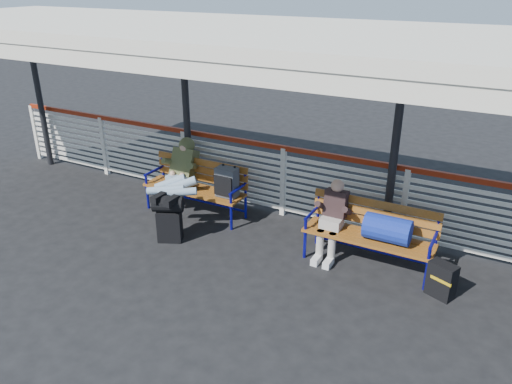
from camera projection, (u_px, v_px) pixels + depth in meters
The scene contains 9 objects.
ground at pixel (225, 267), 7.04m from camera, with size 60.00×60.00×0.00m, color black.
fence at pixel (283, 179), 8.31m from camera, with size 12.08×0.08×1.24m.
canopy at pixel (253, 37), 6.52m from camera, with size 12.60×3.60×3.16m.
luggage_stack at pixel (169, 217), 7.58m from camera, with size 0.52×0.42×0.75m.
bench_left at pixel (207, 182), 8.32m from camera, with size 1.80×0.56×0.96m.
bench_right at pixel (380, 229), 6.80m from camera, with size 1.80×0.56×0.92m.
traveler_man at pixel (177, 181), 8.17m from camera, with size 0.93×1.63×0.77m.
companion_person at pixel (332, 219), 7.10m from camera, with size 0.32×0.66×1.15m.
suitcase_side at pixel (442, 280), 6.31m from camera, with size 0.39×0.32×0.47m.
Camera 1 is at (3.24, -5.09, 3.80)m, focal length 35.00 mm.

